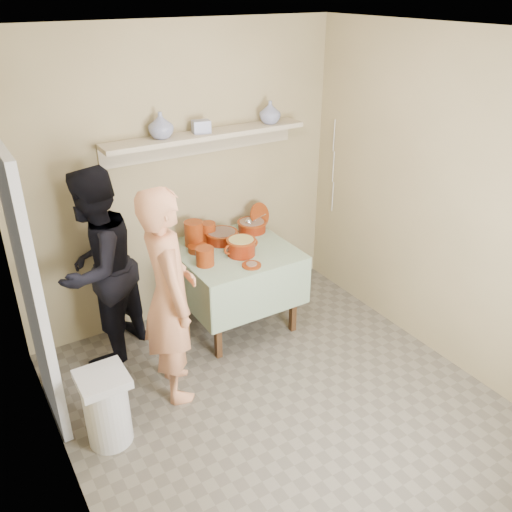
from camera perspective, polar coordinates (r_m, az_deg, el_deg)
ground at (r=4.15m, az=3.77°, el=-16.39°), size 3.50×3.50×0.00m
tile_panel at (r=3.87m, az=-22.50°, el=-3.82°), size 0.06×0.70×2.00m
plate_stack_a at (r=4.78m, az=-6.56°, el=2.36°), size 0.17×0.17×0.22m
plate_stack_b at (r=4.87m, az=-5.08°, el=2.57°), size 0.14×0.14×0.17m
bowl_stack at (r=4.45m, az=-5.40°, el=-0.05°), size 0.15×0.15×0.15m
empty_bowl at (r=4.70m, az=-6.13°, el=0.80°), size 0.18×0.18×0.05m
propped_lid at (r=5.11m, az=0.41°, el=4.34°), size 0.26×0.17×0.23m
vase_right at (r=4.93m, az=1.49°, el=14.89°), size 0.21×0.21×0.20m
vase_left at (r=4.49m, az=-10.00°, el=13.41°), size 0.28×0.28×0.21m
ceramic_box at (r=4.63m, az=-5.79°, el=13.39°), size 0.16×0.13×0.10m
person_cook at (r=3.94m, az=-9.08°, el=-4.20°), size 0.51×0.67×1.66m
person_helper at (r=4.46m, az=-16.34°, el=-1.26°), size 1.01×0.99×1.64m
room_shell at (r=3.27m, az=4.62°, el=4.61°), size 3.04×3.54×2.62m
serving_table at (r=4.78m, az=-2.28°, el=-0.55°), size 0.97×0.97×0.76m
cazuela_meat_a at (r=4.84m, az=-3.63°, el=2.15°), size 0.30×0.30×0.10m
cazuela_meat_b at (r=5.04m, az=-0.43°, el=3.25°), size 0.28×0.28×0.10m
ladle at (r=4.99m, az=-0.72°, el=3.62°), size 0.08×0.26×0.19m
cazuela_rice at (r=4.59m, az=-1.57°, el=1.11°), size 0.33×0.25×0.14m
front_plate at (r=4.43m, az=-0.47°, el=-0.96°), size 0.16×0.16×0.03m
wall_shelf at (r=4.70m, az=-5.34°, el=12.37°), size 1.80×0.25×0.21m
trash_bin at (r=3.92m, az=-15.43°, el=-15.16°), size 0.32×0.32×0.56m
electrical_cord at (r=5.34m, az=8.15°, el=9.29°), size 0.01×0.05×0.90m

